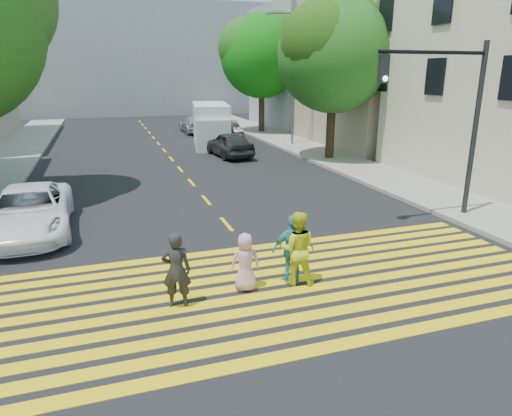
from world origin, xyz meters
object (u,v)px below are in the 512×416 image
pedestrian_extra (293,249)px  traffic_signal (451,108)px  tree_right_far (263,52)px  silver_car (195,124)px  white_van (211,126)px  tree_right_near (335,49)px  dark_car_near (229,144)px  pedestrian_woman (297,248)px  white_sedan (29,211)px  pedestrian_child (245,262)px  pedestrian_man (176,270)px  dark_car_parked (229,130)px

pedestrian_extra → traffic_signal: traffic_signal is taller
tree_right_far → silver_car: size_ratio=1.95×
white_van → tree_right_near: bearing=-43.8°
dark_car_near → white_van: bearing=-94.7°
pedestrian_woman → traffic_signal: traffic_signal is taller
white_sedan → traffic_signal: size_ratio=0.90×
pedestrian_child → white_sedan: bearing=-41.8°
silver_car → tree_right_near: bearing=108.9°
dark_car_near → silver_car: dark_car_near is taller
tree_right_near → tree_right_far: size_ratio=0.95×
silver_car → white_sedan: bearing=66.3°
pedestrian_man → white_sedan: 6.87m
white_sedan → pedestrian_man: bearing=-60.8°
white_sedan → traffic_signal: bearing=-14.0°
white_sedan → pedestrian_child: bearing=-49.4°
tree_right_near → pedestrian_extra: bearing=-120.5°
tree_right_near → dark_car_near: (-5.01, 2.76, -5.12)m
pedestrian_extra → white_van: 20.55m
pedestrian_woman → pedestrian_extra: size_ratio=1.07×
pedestrian_extra → white_van: white_van is taller
pedestrian_man → traffic_signal: bearing=-147.0°
pedestrian_man → dark_car_parked: (7.53, 23.66, -0.19)m
silver_car → traffic_signal: traffic_signal is taller
dark_car_near → traffic_signal: traffic_signal is taller
pedestrian_extra → tree_right_far: bearing=-96.7°
tree_right_far → silver_car: bearing=161.4°
white_sedan → tree_right_near: bearing=27.7°
pedestrian_woman → pedestrian_extra: 0.12m
traffic_signal → white_van: bearing=101.8°
dark_car_parked → silver_car: bearing=115.4°
silver_car → dark_car_parked: size_ratio=1.23×
pedestrian_woman → white_van: white_van is taller
pedestrian_extra → silver_car: 27.46m
pedestrian_woman → white_sedan: pedestrian_woman is taller
traffic_signal → dark_car_parked: bearing=94.7°
tree_right_near → dark_car_near: bearing=151.2°
tree_right_far → dark_car_near: size_ratio=2.17×
dark_car_parked → white_van: bearing=-121.9°
silver_car → dark_car_parked: bearing=113.4°
dark_car_near → pedestrian_woman: bearing=73.9°
pedestrian_woman → silver_car: bearing=-76.6°
pedestrian_child → tree_right_far: bearing=-103.9°
tree_right_far → white_van: bearing=-135.9°
tree_right_near → pedestrian_extra: 16.43m
pedestrian_woman → white_van: (2.77, 20.44, 0.41)m
dark_car_parked → traffic_signal: 20.86m
pedestrian_child → silver_car: size_ratio=0.29×
pedestrian_woman → dark_car_parked: bearing=-81.7°
white_sedan → traffic_signal: (12.62, -2.83, 2.94)m
pedestrian_child → pedestrian_extra: 1.16m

